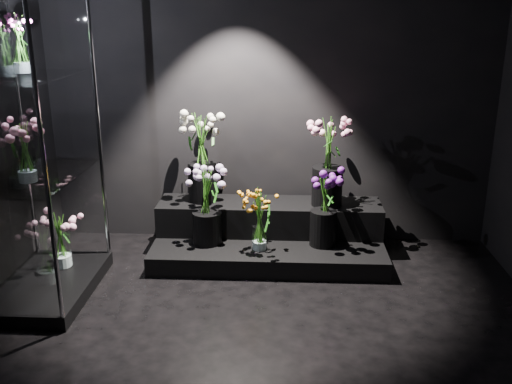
{
  "coord_description": "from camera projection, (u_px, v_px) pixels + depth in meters",
  "views": [
    {
      "loc": [
        0.14,
        -3.07,
        2.09
      ],
      "look_at": [
        -0.08,
        1.2,
        0.71
      ],
      "focal_mm": 40.0,
      "sensor_mm": 36.0,
      "label": 1
    }
  ],
  "objects": [
    {
      "name": "bouquet_cream_roses",
      "position": [
        202.0,
        151.0,
        4.98
      ],
      "size": [
        0.42,
        0.42,
        0.79
      ],
      "rotation": [
        0.0,
        0.0,
        0.11
      ],
      "color": "black",
      "rests_on": "display_riser"
    },
    {
      "name": "bouquet_pink_roses",
      "position": [
        328.0,
        157.0,
        4.88
      ],
      "size": [
        0.37,
        0.37,
        0.78
      ],
      "rotation": [
        0.0,
        0.0,
        0.02
      ],
      "color": "black",
      "rests_on": "display_riser"
    },
    {
      "name": "bouquet_case_pink",
      "position": [
        25.0,
        151.0,
        3.88
      ],
      "size": [
        0.28,
        0.28,
        0.42
      ],
      "rotation": [
        0.0,
        0.0,
        0.03
      ],
      "color": "white",
      "rests_on": "display_case"
    },
    {
      "name": "display_riser",
      "position": [
        269.0,
        234.0,
        5.04
      ],
      "size": [
        1.98,
        0.88,
        0.44
      ],
      "color": "black",
      "rests_on": "floor"
    },
    {
      "name": "floor",
      "position": [
        259.0,
        358.0,
        3.57
      ],
      "size": [
        4.0,
        4.0,
        0.0
      ],
      "primitive_type": "plane",
      "color": "black",
      "rests_on": "ground"
    },
    {
      "name": "bouquet_case_magenta",
      "position": [
        20.0,
        43.0,
        3.93
      ],
      "size": [
        0.29,
        0.29,
        0.4
      ],
      "rotation": [
        0.0,
        0.0,
        0.35
      ],
      "color": "white",
      "rests_on": "display_case"
    },
    {
      "name": "display_case",
      "position": [
        31.0,
        139.0,
        4.02
      ],
      "size": [
        0.66,
        1.1,
        2.42
      ],
      "color": "black",
      "rests_on": "floor"
    },
    {
      "name": "wall_front",
      "position": [
        217.0,
        343.0,
        1.24
      ],
      "size": [
        4.0,
        0.0,
        4.0
      ],
      "primitive_type": "plane",
      "rotation": [
        -1.57,
        0.0,
        0.0
      ],
      "color": "black",
      "rests_on": "floor"
    },
    {
      "name": "bouquet_lilac",
      "position": [
        206.0,
        203.0,
        4.79
      ],
      "size": [
        0.39,
        0.39,
        0.65
      ],
      "rotation": [
        0.0,
        0.0,
        0.12
      ],
      "color": "black",
      "rests_on": "display_riser"
    },
    {
      "name": "bouquet_case_base_pink",
      "position": [
        60.0,
        238.0,
        4.51
      ],
      "size": [
        0.38,
        0.38,
        0.45
      ],
      "rotation": [
        0.0,
        0.0,
        0.17
      ],
      "color": "white",
      "rests_on": "display_case"
    },
    {
      "name": "bouquet_purple",
      "position": [
        324.0,
        204.0,
        4.75
      ],
      "size": [
        0.33,
        0.33,
        0.65
      ],
      "rotation": [
        0.0,
        0.0,
        -0.08
      ],
      "color": "black",
      "rests_on": "display_riser"
    },
    {
      "name": "wall_back",
      "position": [
        270.0,
        90.0,
        5.04
      ],
      "size": [
        4.0,
        0.0,
        4.0
      ],
      "primitive_type": "plane",
      "rotation": [
        1.57,
        0.0,
        0.0
      ],
      "color": "black",
      "rests_on": "floor"
    },
    {
      "name": "bouquet_orange_bells",
      "position": [
        260.0,
        218.0,
        4.68
      ],
      "size": [
        0.34,
        0.34,
        0.54
      ],
      "rotation": [
        0.0,
        0.0,
        -0.42
      ],
      "color": "white",
      "rests_on": "display_riser"
    }
  ]
}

